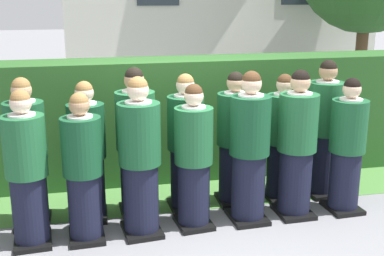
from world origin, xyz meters
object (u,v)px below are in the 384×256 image
student_front_row_0 (27,173)px  student_rear_row_5 (282,141)px  student_rear_row_2 (136,146)px  student_rear_row_4 (234,142)px  student_front_row_6 (347,149)px  student_front_row_1 (83,172)px  student_front_row_2 (140,161)px  student_front_row_3 (194,160)px  student_front_row_5 (297,148)px  student_rear_row_0 (27,157)px  student_rear_row_1 (88,155)px  student_rear_row_6 (324,132)px  student_front_row_4 (249,151)px  student_rear_row_3 (186,146)px

student_front_row_0 → student_rear_row_5: student_front_row_0 is taller
student_rear_row_2 → student_rear_row_4: 1.18m
student_front_row_6 → student_rear_row_2: bearing=169.8°
student_front_row_1 → student_front_row_2: bearing=1.9°
student_front_row_3 → student_front_row_5: 1.20m
student_front_row_5 → student_rear_row_0: bearing=172.6°
student_rear_row_5 → student_front_row_3: bearing=-157.3°
student_front_row_3 → student_front_row_6: size_ratio=1.00×
student_front_row_1 → student_front_row_2: student_front_row_2 is taller
student_front_row_3 → student_rear_row_0: size_ratio=0.96×
student_rear_row_1 → student_front_row_6: bearing=-8.0°
student_front_row_2 → student_rear_row_2: (0.01, 0.50, 0.01)m
student_rear_row_5 → student_rear_row_6: (0.57, 0.04, 0.07)m
student_rear_row_4 → student_front_row_1: bearing=-161.6°
student_rear_row_2 → student_front_row_1: bearing=-138.9°
student_front_row_4 → student_rear_row_6: size_ratio=0.99×
student_rear_row_3 → student_rear_row_5: student_rear_row_3 is taller
student_rear_row_4 → student_rear_row_6: 1.17m
student_front_row_3 → student_rear_row_0: bearing=166.5°
student_front_row_2 → student_front_row_3: size_ratio=1.07×
student_rear_row_1 → student_rear_row_4: student_rear_row_4 is taller
student_front_row_3 → student_rear_row_4: 0.80m
student_front_row_0 → student_front_row_3: student_front_row_0 is taller
student_front_row_0 → student_rear_row_1: 0.77m
student_front_row_3 → student_front_row_6: 1.81m
student_front_row_4 → student_rear_row_1: size_ratio=1.07×
student_front_row_6 → student_rear_row_6: bearing=93.0°
student_front_row_2 → student_front_row_4: (1.21, 0.06, 0.00)m
student_rear_row_4 → student_rear_row_5: bearing=-0.9°
student_front_row_3 → student_rear_row_4: (0.61, 0.52, 0.01)m
student_front_row_4 → student_rear_row_0: 2.40m
student_front_row_0 → student_front_row_5: student_front_row_5 is taller
student_front_row_1 → student_rear_row_0: bearing=139.9°
student_front_row_1 → student_front_row_3: student_front_row_3 is taller
student_rear_row_0 → student_front_row_3: bearing=-13.5°
student_rear_row_5 → student_rear_row_6: bearing=4.2°
student_rear_row_0 → student_front_row_6: bearing=-6.4°
student_front_row_3 → student_front_row_4: bearing=1.0°
student_front_row_0 → student_rear_row_0: 0.48m
student_front_row_0 → student_rear_row_6: size_ratio=0.94×
student_rear_row_4 → student_rear_row_5: 0.60m
student_rear_row_2 → student_rear_row_5: bearing=2.0°
student_front_row_0 → student_rear_row_2: 1.25m
student_rear_row_3 → student_front_row_4: bearing=-36.0°
student_rear_row_0 → student_rear_row_4: (2.35, 0.10, -0.02)m
student_front_row_1 → student_front_row_3: bearing=3.5°
student_front_row_0 → student_rear_row_2: (1.14, 0.50, 0.05)m
student_front_row_0 → student_front_row_5: (2.90, 0.09, 0.04)m
student_front_row_6 → student_rear_row_2: size_ratio=0.92×
student_front_row_3 → student_rear_row_1: size_ratio=1.00×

